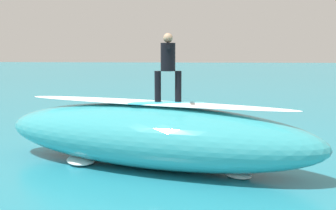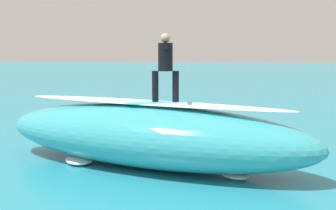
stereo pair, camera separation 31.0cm
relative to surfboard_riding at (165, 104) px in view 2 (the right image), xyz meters
The scene contains 10 objects.
ground_plane 3.07m from the surfboard_riding, 90.96° to the right, with size 120.00×120.00×0.00m, color teal.
wave_crest 0.88m from the surfboard_riding, 18.30° to the right, with size 7.82×2.18×1.45m, color teal.
wave_foam_lip 0.41m from the surfboard_riding, 18.30° to the right, with size 6.65×0.76×0.08m, color white.
surfboard_riding is the anchor object (origin of this frame).
surfer_riding 0.93m from the surfboard_riding, 90.00° to the left, with size 0.60×1.44×1.52m.
surfboard_paddling 4.46m from the surfboard_riding, 86.24° to the right, with size 2.16×0.58×0.06m, color #EAE5C6.
surfer_paddling 4.45m from the surfboard_riding, 84.49° to the right, with size 1.77×0.61×0.32m.
foam_patch_near 5.07m from the surfboard_riding, 81.73° to the right, with size 0.93×0.60×0.15m, color white.
foam_patch_mid 2.56m from the surfboard_riding, ahead, with size 0.93×0.69×0.15m, color white.
foam_patch_far 2.20m from the surfboard_riding, 158.35° to the left, with size 0.61×0.46×0.13m, color white.
Camera 2 is at (-0.87, 11.86, 2.78)m, focal length 44.21 mm.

